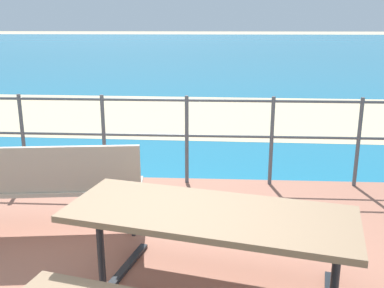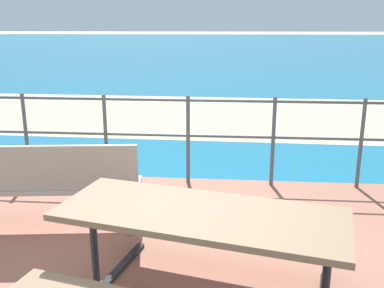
{
  "view_description": "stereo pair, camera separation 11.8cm",
  "coord_description": "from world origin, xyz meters",
  "views": [
    {
      "loc": [
        0.36,
        -2.44,
        1.89
      ],
      "look_at": [
        0.1,
        1.92,
        0.69
      ],
      "focal_mm": 40.76,
      "sensor_mm": 36.0,
      "label": 1
    },
    {
      "loc": [
        0.48,
        -2.43,
        1.89
      ],
      "look_at": [
        0.1,
        1.92,
        0.69
      ],
      "focal_mm": 40.76,
      "sensor_mm": 36.0,
      "label": 2
    }
  ],
  "objects": [
    {
      "name": "picnic_table",
      "position": [
        0.32,
        -0.01,
        0.62
      ],
      "size": [
        2.03,
        1.81,
        0.74
      ],
      "rotation": [
        0.0,
        0.0,
        -0.23
      ],
      "color": "#7A6047",
      "rests_on": "patio_paving"
    },
    {
      "name": "sea_water",
      "position": [
        0.0,
        40.0,
        0.01
      ],
      "size": [
        90.0,
        90.0,
        0.01
      ],
      "primitive_type": "cube",
      "color": "#196B8E",
      "rests_on": "ground"
    },
    {
      "name": "railing_fence",
      "position": [
        0.0,
        2.47,
        0.7
      ],
      "size": [
        5.94,
        0.04,
        1.04
      ],
      "color": "#4C5156",
      "rests_on": "patio_paving"
    },
    {
      "name": "park_bench",
      "position": [
        -1.15,
        1.05,
        0.57
      ],
      "size": [
        1.74,
        0.63,
        0.85
      ],
      "rotation": [
        0.0,
        0.0,
        3.27
      ],
      "color": "tan",
      "rests_on": "patio_paving"
    },
    {
      "name": "beach_strip",
      "position": [
        0.0,
        6.84,
        0.01
      ],
      "size": [
        54.08,
        5.69,
        0.01
      ],
      "primitive_type": "cube",
      "rotation": [
        0.0,
        0.0,
        -0.02
      ],
      "color": "tan",
      "rests_on": "ground"
    }
  ]
}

